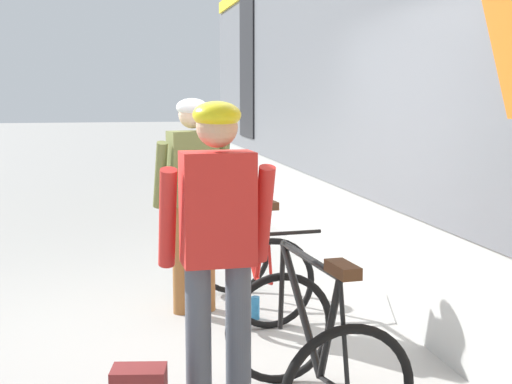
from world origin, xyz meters
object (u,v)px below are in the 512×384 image
(cyclist_near_in_red, at_px, (218,235))
(cyclist_far_in_olive, at_px, (193,186))
(water_bottle_near_the_bikes, at_px, (255,308))
(bicycle_far_red, at_px, (251,263))
(bicycle_near_black, at_px, (311,350))

(cyclist_near_in_red, xyz_separation_m, cyclist_far_in_olive, (0.10, 2.04, 0.00))
(cyclist_near_in_red, relative_size, water_bottle_near_the_bikes, 9.54)
(cyclist_far_in_olive, height_order, bicycle_far_red, cyclist_far_in_olive)
(cyclist_near_in_red, bearing_deg, water_bottle_near_the_bikes, 72.19)
(bicycle_near_black, bearing_deg, cyclist_far_in_olive, 100.92)
(cyclist_near_in_red, distance_m, bicycle_far_red, 2.18)
(cyclist_near_in_red, relative_size, bicycle_far_red, 1.53)
(cyclist_far_in_olive, bearing_deg, water_bottle_near_the_bikes, -33.12)
(cyclist_near_in_red, distance_m, cyclist_far_in_olive, 2.04)
(cyclist_far_in_olive, xyz_separation_m, bicycle_far_red, (0.47, -0.04, -0.65))
(cyclist_near_in_red, xyz_separation_m, bicycle_near_black, (0.50, -0.05, -0.65))
(bicycle_near_black, bearing_deg, bicycle_far_red, 88.06)
(cyclist_near_in_red, distance_m, bicycle_near_black, 0.83)
(water_bottle_near_the_bikes, bearing_deg, bicycle_near_black, -91.74)
(cyclist_far_in_olive, distance_m, water_bottle_near_the_bikes, 1.11)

